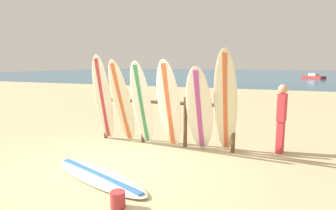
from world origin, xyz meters
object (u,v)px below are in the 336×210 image
Objects in this scene: surfboard_leaning_center_right at (199,110)px; surfboard_lying_on_sand at (98,176)px; surfboard_leaning_left at (122,103)px; surfboard_rack at (163,114)px; surfboard_leaning_right at (225,103)px; sand_bucket at (118,200)px; small_boat_offshore at (313,77)px; surfboard_leaning_center at (169,105)px; surfboard_leaning_center_left at (142,105)px; surfboard_leaning_far_left at (103,99)px; beachgoer_standing at (282,116)px.

surfboard_leaning_center_right is 0.79× the size of surfboard_lying_on_sand.
surfboard_leaning_center_right is at bearing 0.81° from surfboard_leaning_left.
surfboard_rack is 1.66× the size of surfboard_leaning_left.
surfboard_leaning_right reaches higher than sand_bucket.
surfboard_leaning_left is 37.29m from small_boat_offshore.
surfboard_leaning_center is 2.85m from sand_bucket.
surfboard_leaning_left is 1.89m from surfboard_leaning_center_right.
surfboard_leaning_right reaches higher than surfboard_lying_on_sand.
surfboard_rack is at bearing 100.68° from sand_bucket.
surfboard_leaning_center_left is 1.33m from surfboard_leaning_center_right.
surfboard_rack is 14.94× the size of sand_bucket.
sand_bucket is (-0.41, -2.66, -0.84)m from surfboard_leaning_center_right.
surfboard_leaning_far_left is at bearing 178.24° from surfboard_leaning_center_right.
surfboard_leaning_center_right is at bearing -19.22° from surfboard_rack.
surfboard_rack is at bearing -172.17° from beachgoer_standing.
surfboard_leaning_center_right is 8.37× the size of sand_bucket.
beachgoer_standing is 6.60× the size of sand_bucket.
surfboard_leaning_center_left is 37.23m from small_boat_offshore.
surfboard_leaning_left is (-0.92, -0.37, 0.28)m from surfboard_rack.
surfboard_leaning_center is 2.25m from surfboard_lying_on_sand.
surfboard_leaning_far_left is at bearing 179.50° from surfboard_leaning_right.
surfboard_leaning_far_left is at bearing -103.26° from small_boat_offshore.
sand_bucket is (-6.47, -39.06, -0.14)m from small_boat_offshore.
surfboard_leaning_left is 3.62m from beachgoer_standing.
surfboard_lying_on_sand is (0.08, -1.84, -0.98)m from surfboard_leaning_center_left.
surfboard_rack is 1.67× the size of surfboard_leaning_center.
surfboard_leaning_center_left is 3.08m from beachgoer_standing.
surfboard_leaning_far_left is at bearing -170.19° from surfboard_rack.
surfboard_leaning_left is 8.99× the size of sand_bucket.
small_boat_offshore is 39.59m from sand_bucket.
surfboard_leaning_center is 1.07× the size of surfboard_leaning_center_right.
surfboard_leaning_left reaches higher than beachgoer_standing.
sand_bucket is (0.57, -3.00, -0.64)m from surfboard_rack.
surfboard_leaning_center_left is at bearing -101.45° from small_boat_offshore.
surfboard_lying_on_sand is 0.81× the size of small_boat_offshore.
sand_bucket is at bearing -70.40° from surfboard_leaning_center_left.
surfboard_leaning_center reaches higher than beachgoer_standing.
surfboard_leaning_right is at bearing -0.50° from surfboard_leaning_far_left.
surfboard_leaning_far_left is 0.72× the size of small_boat_offshore.
surfboard_leaning_center is 1.26m from surfboard_leaning_right.
surfboard_leaning_far_left reaches higher than sand_bucket.
surfboard_leaning_left is at bearing -168.41° from beachgoer_standing.
surfboard_leaning_left is 1.08× the size of surfboard_leaning_center_right.
surfboard_leaning_right reaches higher than surfboard_leaning_center_left.
surfboard_leaning_left is at bearing -179.19° from surfboard_leaning_center_right.
surfboard_leaning_center_left is 0.83× the size of surfboard_lying_on_sand.
surfboard_leaning_center is 0.91× the size of surfboard_leaning_right.
small_boat_offshore is at bearing 79.45° from surfboard_leaning_center.
surfboard_rack reaches higher than surfboard_lying_on_sand.
surfboard_rack is at bearing 9.81° from surfboard_leaning_far_left.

